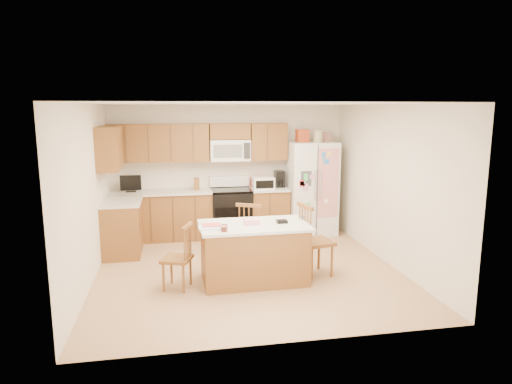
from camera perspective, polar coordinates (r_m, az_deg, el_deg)
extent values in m
plane|color=tan|center=(7.08, -1.04, -9.70)|extent=(4.50, 4.50, 0.00)
cube|color=beige|center=(8.96, -3.42, 2.81)|extent=(4.50, 0.10, 2.50)
cube|color=beige|center=(4.60, 3.50, -4.56)|extent=(4.50, 0.10, 2.50)
cube|color=beige|center=(6.77, -20.22, -0.32)|extent=(0.10, 4.50, 2.50)
cube|color=beige|center=(7.45, 16.26, 0.85)|extent=(0.10, 4.50, 2.50)
cube|color=white|center=(6.65, -1.11, 10.97)|extent=(4.50, 4.50, 0.04)
cube|color=olive|center=(8.75, -11.71, -2.98)|extent=(1.87, 0.60, 0.88)
cube|color=olive|center=(8.93, 1.60, -2.49)|extent=(0.72, 0.60, 0.88)
cube|color=olive|center=(8.04, -16.35, -4.38)|extent=(0.60, 0.95, 0.88)
cube|color=silver|center=(8.64, -11.82, -0.03)|extent=(1.87, 0.64, 0.04)
cube|color=silver|center=(8.83, 1.63, 0.41)|extent=(0.72, 0.64, 0.04)
cube|color=silver|center=(7.93, -16.45, -1.17)|extent=(0.64, 0.95, 0.04)
cube|color=olive|center=(8.67, -12.09, 6.00)|extent=(1.85, 0.33, 0.70)
cube|color=olive|center=(8.86, 1.53, 6.31)|extent=(0.70, 0.33, 0.70)
cube|color=olive|center=(8.72, -3.34, 7.58)|extent=(0.76, 0.33, 0.29)
cube|color=olive|center=(7.83, -17.85, 5.27)|extent=(0.33, 0.95, 0.70)
cube|color=#50361C|center=(8.54, -15.99, 5.76)|extent=(0.02, 0.01, 0.66)
cube|color=#50361C|center=(8.49, -15.70, -3.57)|extent=(0.02, 0.01, 0.84)
cube|color=#50361C|center=(8.51, -13.30, 5.87)|extent=(0.02, 0.01, 0.66)
cube|color=#50361C|center=(8.46, -13.00, -3.50)|extent=(0.02, 0.01, 0.84)
cube|color=#50361C|center=(8.50, -10.59, 5.96)|extent=(0.02, 0.01, 0.66)
cube|color=#50361C|center=(8.45, -10.29, -3.41)|extent=(0.02, 0.01, 0.84)
cube|color=#50361C|center=(8.51, -7.89, 6.05)|extent=(0.01, 0.01, 0.66)
cube|color=#50361C|center=(8.45, -7.57, -3.32)|extent=(0.01, 0.01, 0.84)
cube|color=#50361C|center=(8.68, 1.44, 6.23)|extent=(0.01, 0.01, 0.66)
cube|color=#50361C|center=(8.63, 1.76, -2.94)|extent=(0.01, 0.01, 0.84)
cube|color=white|center=(8.72, -3.29, 5.25)|extent=(0.76, 0.38, 0.40)
cube|color=slate|center=(8.52, -3.53, 5.12)|extent=(0.54, 0.01, 0.24)
cube|color=#262626|center=(8.57, -1.13, 5.17)|extent=(0.12, 0.01, 0.30)
cube|color=olive|center=(8.64, -7.44, 0.98)|extent=(0.10, 0.14, 0.22)
cube|color=black|center=(8.70, -15.35, 0.09)|extent=(0.18, 0.12, 0.02)
cube|color=black|center=(8.67, -15.40, 1.13)|extent=(0.38, 0.03, 0.28)
cube|color=red|center=(8.86, 0.50, 1.18)|extent=(0.35, 0.22, 0.18)
cube|color=white|center=(8.64, 0.92, 1.10)|extent=(0.40, 0.28, 0.23)
cube|color=black|center=(8.51, 1.10, 0.95)|extent=(0.34, 0.01, 0.15)
cube|color=black|center=(8.90, 2.94, 1.66)|extent=(0.18, 0.22, 0.32)
cylinder|color=black|center=(8.85, 3.04, 1.14)|extent=(0.12, 0.12, 0.12)
cube|color=black|center=(8.79, -3.10, -2.71)|extent=(0.76, 0.64, 0.88)
cube|color=black|center=(8.48, -2.82, -3.33)|extent=(0.68, 0.01, 0.42)
cube|color=black|center=(8.69, -3.13, 0.28)|extent=(0.76, 0.64, 0.03)
cube|color=white|center=(8.93, -3.35, 1.36)|extent=(0.76, 0.10, 0.20)
cube|color=white|center=(8.97, 6.91, 0.50)|extent=(0.90, 0.75, 1.80)
cube|color=#4C4C4C|center=(8.62, 7.66, 0.07)|extent=(0.02, 0.01, 1.75)
cube|color=silver|center=(8.55, 7.41, 1.02)|extent=(0.02, 0.03, 0.55)
cube|color=silver|center=(8.58, 8.05, 1.04)|extent=(0.02, 0.03, 0.55)
cube|color=#3F3F44|center=(8.51, 6.29, 1.68)|extent=(0.20, 0.01, 0.28)
cube|color=#D84C59|center=(8.65, 8.94, 1.09)|extent=(0.42, 0.01, 1.30)
cube|color=#A13818|center=(8.80, 5.80, 7.02)|extent=(0.22, 0.22, 0.24)
cylinder|color=tan|center=(8.84, 7.77, 6.93)|extent=(0.18, 0.18, 0.22)
cube|color=#976761|center=(9.02, 8.60, 6.85)|extent=(0.18, 0.20, 0.18)
cube|color=olive|center=(6.53, -0.25, -7.76)|extent=(1.46, 0.84, 0.80)
cube|color=silver|center=(6.41, -0.25, -4.21)|extent=(1.54, 0.92, 0.04)
cylinder|color=#A13818|center=(6.06, -3.98, -4.64)|extent=(0.08, 0.08, 0.06)
cylinder|color=white|center=(6.05, -3.98, -4.50)|extent=(0.09, 0.09, 0.09)
cube|color=pink|center=(6.40, -0.57, -3.73)|extent=(0.20, 0.15, 0.07)
cube|color=black|center=(6.49, 3.24, -3.70)|extent=(0.15, 0.12, 0.04)
cube|color=white|center=(6.24, -5.82, -4.43)|extent=(0.30, 0.24, 0.01)
cube|color=#D84C4C|center=(6.32, -5.52, -4.11)|extent=(0.26, 0.20, 0.01)
cylinder|color=white|center=(6.15, -2.37, -4.62)|extent=(0.14, 0.05, 0.01)
cube|color=olive|center=(6.36, -9.88, -8.25)|extent=(0.48, 0.49, 0.04)
cylinder|color=olive|center=(6.62, -10.53, -9.53)|extent=(0.03, 0.03, 0.40)
cylinder|color=olive|center=(6.34, -11.49, -10.47)|extent=(0.03, 0.03, 0.40)
cylinder|color=olive|center=(6.53, -8.19, -9.72)|extent=(0.03, 0.03, 0.40)
cylinder|color=olive|center=(6.25, -9.06, -10.69)|extent=(0.03, 0.03, 0.40)
cylinder|color=olive|center=(6.37, -8.19, -5.90)|extent=(0.02, 0.02, 0.45)
cylinder|color=olive|center=(6.30, -8.38, -6.07)|extent=(0.02, 0.02, 0.45)
cylinder|color=olive|center=(6.24, -8.57, -6.25)|extent=(0.02, 0.02, 0.45)
cylinder|color=olive|center=(6.17, -8.76, -6.43)|extent=(0.02, 0.02, 0.45)
cylinder|color=olive|center=(6.11, -8.96, -6.62)|extent=(0.02, 0.02, 0.45)
cube|color=olive|center=(6.18, -8.62, -4.27)|extent=(0.16, 0.36, 0.05)
cube|color=olive|center=(7.27, -0.53, -5.34)|extent=(0.56, 0.55, 0.05)
cylinder|color=olive|center=(7.44, 1.09, -6.90)|extent=(0.04, 0.04, 0.44)
cylinder|color=olive|center=(7.53, -1.51, -6.70)|extent=(0.04, 0.04, 0.44)
cylinder|color=olive|center=(7.16, 0.51, -7.61)|extent=(0.04, 0.04, 0.44)
cylinder|color=olive|center=(7.25, -2.18, -7.39)|extent=(0.04, 0.04, 0.44)
cylinder|color=olive|center=(7.00, 0.32, -3.71)|extent=(0.02, 0.02, 0.49)
cylinder|color=olive|center=(7.02, -0.29, -3.67)|extent=(0.02, 0.02, 0.49)
cylinder|color=olive|center=(7.04, -0.89, -3.63)|extent=(0.02, 0.02, 0.49)
cylinder|color=olive|center=(7.06, -1.50, -3.59)|extent=(0.02, 0.02, 0.49)
cylinder|color=olive|center=(7.08, -2.09, -3.55)|extent=(0.02, 0.02, 0.49)
cube|color=olive|center=(6.99, -0.90, -1.68)|extent=(0.39, 0.21, 0.05)
cube|color=olive|center=(6.80, 7.49, -6.22)|extent=(0.53, 0.55, 0.05)
cylinder|color=olive|center=(6.81, 9.45, -8.55)|extent=(0.04, 0.04, 0.48)
cylinder|color=olive|center=(7.11, 7.86, -7.66)|extent=(0.04, 0.04, 0.48)
cylinder|color=olive|center=(6.65, 6.98, -8.95)|extent=(0.04, 0.04, 0.48)
cylinder|color=olive|center=(6.96, 5.47, -8.02)|extent=(0.04, 0.04, 0.48)
cylinder|color=olive|center=(6.50, 6.82, -4.37)|extent=(0.02, 0.02, 0.53)
cylinder|color=olive|center=(6.57, 6.47, -4.20)|extent=(0.02, 0.02, 0.53)
cylinder|color=olive|center=(6.64, 6.13, -4.03)|extent=(0.02, 0.02, 0.53)
cylinder|color=olive|center=(6.71, 5.79, -3.87)|extent=(0.02, 0.02, 0.53)
cylinder|color=olive|center=(6.78, 5.47, -3.71)|extent=(0.02, 0.02, 0.53)
cube|color=olive|center=(6.58, 6.17, -1.79)|extent=(0.13, 0.44, 0.06)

